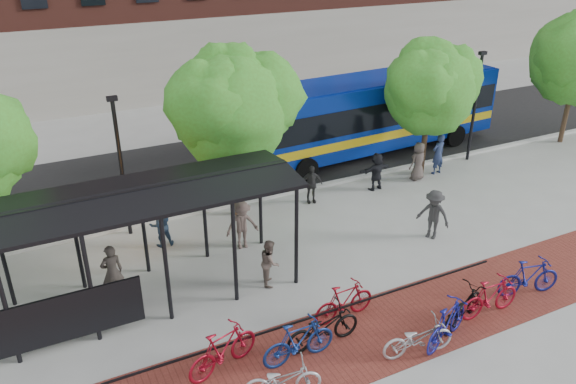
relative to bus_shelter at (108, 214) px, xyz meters
name	(u,v)px	position (x,y,z in m)	size (l,w,h in m)	color
ground	(346,235)	(8.13, 0.48, -3.00)	(160.00, 160.00, 0.00)	#9E9E99
asphalt_street	(258,160)	(8.13, 8.48, -2.99)	(160.00, 8.00, 0.01)	black
curb	(296,191)	(8.13, 4.48, -2.94)	(160.00, 0.25, 0.12)	#B7B7B2
brick_strip	(380,332)	(6.13, -4.52, -3.00)	(24.00, 3.00, 0.01)	maroon
bike_rack_rail	(323,326)	(4.83, -3.62, -3.00)	(12.00, 0.05, 0.95)	black
bus_shelter	(108,214)	(0.00, 0.00, 0.00)	(10.60, 3.07, 3.60)	black
tree_b	(233,102)	(5.23, 3.83, 1.46)	(5.15, 4.20, 6.47)	#382619
tree_c	(432,84)	(14.22, 3.83, 1.06)	(4.66, 3.80, 5.92)	#382619
lamp_post_left	(121,164)	(1.13, 4.08, -0.25)	(0.35, 0.20, 5.12)	black
lamp_post_right	(475,104)	(17.13, 4.08, -0.25)	(0.35, 0.20, 5.12)	black
bus	(369,111)	(13.32, 6.99, -0.87)	(13.86, 3.84, 3.70)	#08289F
bike_1	(223,350)	(1.76, -3.96, -2.37)	(0.59, 2.09, 1.26)	maroon
bike_2	(283,380)	(2.71, -5.41, -2.51)	(0.65, 1.87, 0.99)	#AFAFB2
bike_3	(299,341)	(3.60, -4.51, -2.39)	(0.58, 2.04, 1.23)	navy
bike_4	(323,327)	(4.45, -4.25, -2.43)	(0.75, 2.16, 1.13)	black
bike_5	(344,301)	(5.53, -3.56, -2.41)	(0.55, 1.95, 1.17)	maroon
bike_6	(418,338)	(6.47, -5.67, -2.48)	(0.69, 1.98, 1.04)	#A7A7AA
bike_7	(447,323)	(7.47, -5.63, -2.38)	(0.58, 2.06, 1.24)	navy
bike_8	(463,307)	(8.39, -5.21, -2.46)	(0.71, 2.04, 1.07)	black
bike_9	(490,297)	(9.36, -5.26, -2.39)	(0.57, 2.02, 1.21)	maroon
bike_11	(529,277)	(11.12, -5.03, -2.39)	(0.57, 2.03, 1.22)	navy
pedestrian_1	(112,272)	(-0.10, 0.38, -2.11)	(0.65, 0.43, 1.78)	#3D3731
pedestrian_2	(161,225)	(1.97, 2.73, -2.20)	(0.78, 0.61, 1.61)	#1D2E45
pedestrian_3	(242,225)	(4.44, 1.34, -2.11)	(1.14, 0.66, 1.77)	#51433C
pedestrian_4	(311,184)	(8.24, 3.39, -2.21)	(0.93, 0.39, 1.59)	#272727
pedestrian_5	(376,171)	(11.29, 3.25, -2.18)	(1.52, 0.48, 1.64)	black
pedestrian_6	(418,161)	(13.48, 3.28, -2.14)	(0.84, 0.55, 1.72)	#483E39
pedestrian_7	(438,154)	(14.69, 3.42, -2.07)	(0.67, 0.44, 1.85)	navy
pedestrian_8	(270,262)	(4.40, -1.02, -2.24)	(0.74, 0.58, 1.52)	brown
pedestrian_9	(433,214)	(10.76, -1.02, -2.07)	(1.19, 0.69, 1.85)	#2A2A2A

